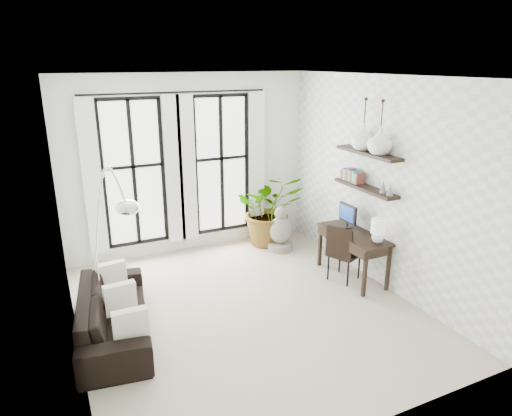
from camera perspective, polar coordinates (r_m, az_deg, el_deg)
floor at (r=6.68m, az=-1.12°, el=-12.52°), size 5.00×5.00×0.00m
ceiling at (r=5.76m, az=-1.32°, el=16.11°), size 5.00×5.00×0.00m
wall_left at (r=5.55m, az=-22.94°, el=-2.29°), size 0.00×5.00×5.00m
wall_right at (r=7.20m, az=15.37°, el=2.96°), size 0.00×5.00×5.00m
wall_back at (r=8.29m, az=-8.33°, el=5.34°), size 4.50×0.00×4.50m
windows at (r=8.18m, az=-9.51°, el=4.82°), size 3.26×0.13×2.65m
wall_shelves at (r=7.26m, az=13.44°, el=4.26°), size 0.25×1.30×0.60m
sofa at (r=6.25m, az=-17.37°, el=-12.44°), size 1.12×2.21×0.62m
throw_pillows at (r=6.17m, az=-16.61°, el=-10.75°), size 0.40×1.52×0.40m
plant at (r=8.67m, az=1.68°, el=-0.08°), size 1.51×1.40×1.40m
desk at (r=7.39m, az=12.30°, el=-3.59°), size 0.55×1.31×1.17m
desk_chair at (r=7.35m, az=10.71°, el=-5.18°), size 0.59×0.59×0.94m
arc_lamp at (r=5.96m, az=-17.90°, el=-0.11°), size 0.71×0.70×2.17m
buddha at (r=8.48m, az=3.08°, el=-3.02°), size 0.47×0.47×0.84m
vase_a at (r=6.93m, az=15.25°, el=8.05°), size 0.37×0.37×0.38m
vase_b at (r=7.24m, az=13.20°, el=8.60°), size 0.37×0.37×0.38m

